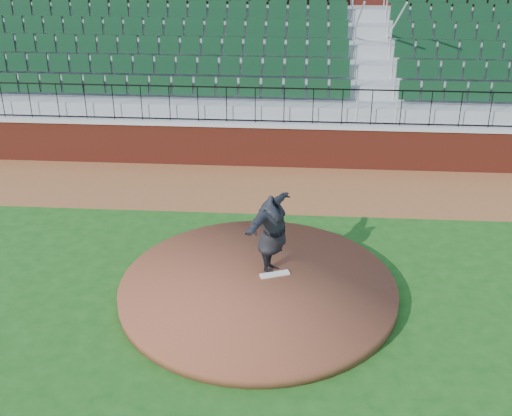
# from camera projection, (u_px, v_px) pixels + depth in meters

# --- Properties ---
(ground) EXTENTS (90.00, 90.00, 0.00)m
(ground) POSITION_uv_depth(u_px,v_px,m) (251.00, 300.00, 13.09)
(ground) COLOR #1A4F16
(ground) RESTS_ON ground
(warning_track) EXTENTS (34.00, 3.20, 0.01)m
(warning_track) POSITION_uv_depth(u_px,v_px,m) (266.00, 187.00, 17.92)
(warning_track) COLOR brown
(warning_track) RESTS_ON ground
(field_wall) EXTENTS (34.00, 0.35, 1.20)m
(field_wall) POSITION_uv_depth(u_px,v_px,m) (269.00, 146.00, 19.09)
(field_wall) COLOR maroon
(field_wall) RESTS_ON ground
(wall_cap) EXTENTS (34.00, 0.45, 0.10)m
(wall_cap) POSITION_uv_depth(u_px,v_px,m) (269.00, 124.00, 18.80)
(wall_cap) COLOR #B7B7B7
(wall_cap) RESTS_ON field_wall
(wall_railing) EXTENTS (34.00, 0.05, 1.00)m
(wall_railing) POSITION_uv_depth(u_px,v_px,m) (270.00, 105.00, 18.56)
(wall_railing) COLOR black
(wall_railing) RESTS_ON wall_cap
(seating_stands) EXTENTS (34.00, 5.10, 4.60)m
(seating_stands) POSITION_uv_depth(u_px,v_px,m) (274.00, 64.00, 20.77)
(seating_stands) COLOR gray
(seating_stands) RESTS_ON ground
(concourse_wall) EXTENTS (34.00, 0.50, 5.50)m
(concourse_wall) POSITION_uv_depth(u_px,v_px,m) (278.00, 31.00, 23.08)
(concourse_wall) COLOR maroon
(concourse_wall) RESTS_ON ground
(pitchers_mound) EXTENTS (5.51, 5.51, 0.25)m
(pitchers_mound) POSITION_uv_depth(u_px,v_px,m) (258.00, 290.00, 13.21)
(pitchers_mound) COLOR brown
(pitchers_mound) RESTS_ON ground
(pitching_rubber) EXTENTS (0.62, 0.35, 0.04)m
(pitching_rubber) POSITION_uv_depth(u_px,v_px,m) (275.00, 274.00, 13.45)
(pitching_rubber) COLOR white
(pitching_rubber) RESTS_ON pitchers_mound
(pitcher) EXTENTS (1.21, 2.15, 1.69)m
(pitcher) POSITION_uv_depth(u_px,v_px,m) (272.00, 234.00, 13.26)
(pitcher) COLOR black
(pitcher) RESTS_ON pitchers_mound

